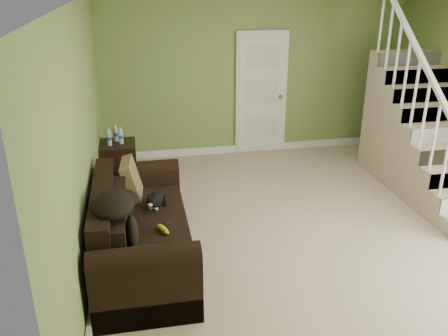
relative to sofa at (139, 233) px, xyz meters
name	(u,v)px	position (x,y,z in m)	size (l,w,h in m)	color
floor	(308,227)	(2.02, 0.33, -0.33)	(5.00, 5.50, 0.01)	#C5AC8E
ceiling	(326,1)	(2.02, 0.33, 2.27)	(5.00, 5.50, 0.01)	white
wall_back	(255,76)	(2.02, 3.08, 0.97)	(5.00, 0.04, 2.60)	olive
wall_left	(83,138)	(-0.48, 0.33, 0.97)	(0.04, 5.50, 2.60)	olive
baseboard_back	(254,147)	(2.02, 3.05, -0.27)	(5.00, 0.04, 0.12)	white
baseboard_left	(99,243)	(-0.45, 0.33, -0.27)	(0.04, 5.50, 0.12)	white
door	(261,94)	(2.12, 3.04, 0.67)	(0.86, 0.12, 2.02)	white
staircase	(421,142)	(4.01, 1.30, 0.31)	(1.00, 2.51, 2.82)	#C5AC8E
sofa	(139,233)	(0.00, 0.00, 0.00)	(0.96, 2.21, 0.87)	black
side_table	(118,163)	(-0.25, 2.06, -0.01)	(0.53, 0.53, 0.86)	black
cat	(156,200)	(0.21, 0.29, 0.22)	(0.25, 0.45, 0.21)	black
banana	(163,229)	(0.25, -0.27, 0.17)	(0.06, 0.22, 0.06)	yellow
throw_pillow	(132,180)	(-0.04, 0.64, 0.33)	(0.12, 0.47, 0.47)	#4D371F
throw_blanket	(113,205)	(-0.20, -0.45, 0.57)	(0.38, 0.50, 0.21)	black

